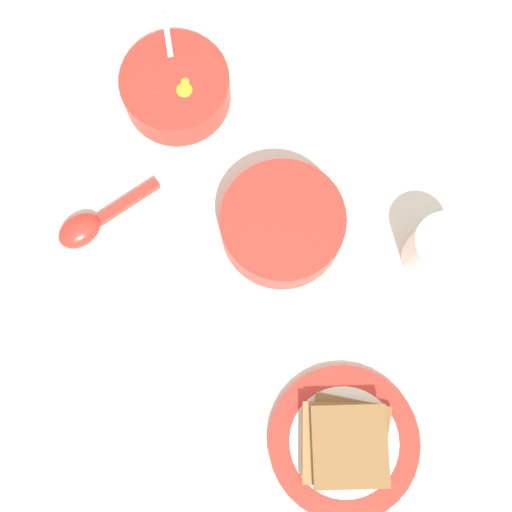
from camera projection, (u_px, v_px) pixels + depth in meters
name	position (u px, v px, depth m)	size (l,w,h in m)	color
ground_plane	(250.00, 225.00, 0.93)	(3.00, 3.00, 0.00)	silver
egg_bowl	(176.00, 88.00, 0.94)	(0.14, 0.14, 0.08)	red
toast_plate	(344.00, 442.00, 0.86)	(0.18, 0.18, 0.01)	red
toast_sandwich	(346.00, 443.00, 0.84)	(0.14, 0.14, 0.04)	brown
soup_spoon	(89.00, 225.00, 0.92)	(0.07, 0.15, 0.03)	red
congee_bowl	(282.00, 224.00, 0.90)	(0.16, 0.16, 0.06)	red
drinking_cup	(438.00, 250.00, 0.88)	(0.07, 0.07, 0.08)	silver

